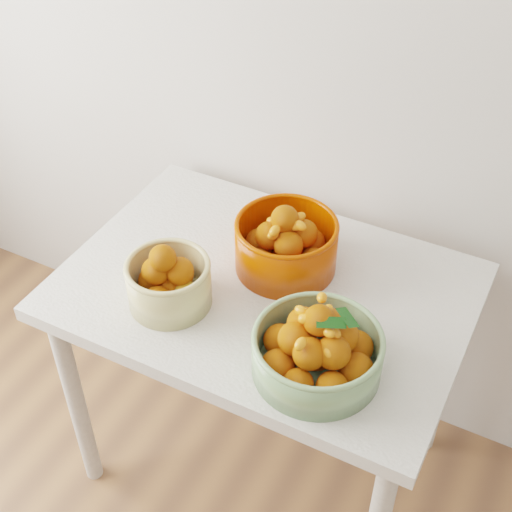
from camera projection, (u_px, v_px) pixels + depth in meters
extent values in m
cube|color=silver|center=(483.00, 16.00, 1.53)|extent=(4.00, 0.04, 2.70)
cube|color=silver|center=(265.00, 291.00, 1.78)|extent=(1.00, 0.70, 0.04)
cylinder|color=silver|center=(76.00, 402.00, 1.99)|extent=(0.05, 0.05, 0.71)
cylinder|color=silver|center=(186.00, 277.00, 2.38)|extent=(0.05, 0.05, 0.71)
cylinder|color=silver|center=(444.00, 371.00, 2.07)|extent=(0.05, 0.05, 0.71)
cylinder|color=#CCBB7E|center=(169.00, 284.00, 1.69)|extent=(0.25, 0.25, 0.11)
torus|color=#CCBB7E|center=(167.00, 266.00, 1.65)|extent=(0.25, 0.25, 0.01)
sphere|color=#D1660C|center=(187.00, 295.00, 1.68)|extent=(0.07, 0.07, 0.07)
sphere|color=#D34D00|center=(180.00, 275.00, 1.73)|extent=(0.07, 0.07, 0.07)
sphere|color=#D34D00|center=(152.00, 280.00, 1.72)|extent=(0.07, 0.07, 0.07)
sphere|color=#D34D00|center=(158.00, 301.00, 1.66)|extent=(0.07, 0.07, 0.07)
sphere|color=#D34D00|center=(169.00, 288.00, 1.70)|extent=(0.07, 0.07, 0.07)
sphere|color=#D34D00|center=(180.00, 271.00, 1.66)|extent=(0.07, 0.07, 0.07)
sphere|color=#D34D00|center=(156.00, 271.00, 1.66)|extent=(0.07, 0.07, 0.07)
sphere|color=#D34D00|center=(163.00, 258.00, 1.63)|extent=(0.06, 0.06, 0.06)
ellipsoid|color=orange|center=(169.00, 253.00, 1.65)|extent=(0.03, 0.04, 0.03)
ellipsoid|color=orange|center=(168.00, 265.00, 1.65)|extent=(0.04, 0.02, 0.03)
ellipsoid|color=orange|center=(169.00, 264.00, 1.64)|extent=(0.04, 0.03, 0.04)
ellipsoid|color=orange|center=(168.00, 261.00, 1.64)|extent=(0.04, 0.04, 0.03)
cylinder|color=#799D6C|center=(317.00, 354.00, 1.53)|extent=(0.36, 0.36, 0.10)
torus|color=#799D6C|center=(318.00, 339.00, 1.50)|extent=(0.37, 0.37, 0.01)
sphere|color=#D34D00|center=(356.00, 370.00, 1.50)|extent=(0.08, 0.08, 0.08)
sphere|color=#D34D00|center=(356.00, 347.00, 1.55)|extent=(0.08, 0.08, 0.08)
sphere|color=#D34D00|center=(334.00, 328.00, 1.59)|extent=(0.07, 0.07, 0.07)
sphere|color=#D34D00|center=(304.00, 326.00, 1.60)|extent=(0.08, 0.08, 0.08)
sphere|color=#D34D00|center=(280.00, 340.00, 1.57)|extent=(0.07, 0.07, 0.07)
sphere|color=#D34D00|center=(278.00, 366.00, 1.51)|extent=(0.07, 0.07, 0.07)
sphere|color=#D34D00|center=(298.00, 384.00, 1.48)|extent=(0.07, 0.07, 0.07)
sphere|color=#D34D00|center=(332.00, 387.00, 1.47)|extent=(0.07, 0.07, 0.07)
sphere|color=#D34D00|center=(317.00, 355.00, 1.53)|extent=(0.07, 0.07, 0.07)
sphere|color=#D34D00|center=(342.00, 336.00, 1.50)|extent=(0.07, 0.07, 0.07)
sphere|color=#D34D00|center=(329.00, 323.00, 1.53)|extent=(0.07, 0.07, 0.07)
sphere|color=#D34D00|center=(304.00, 324.00, 1.53)|extent=(0.07, 0.07, 0.07)
sphere|color=#D34D00|center=(295.00, 339.00, 1.50)|extent=(0.07, 0.07, 0.07)
sphere|color=#D34D00|center=(309.00, 354.00, 1.46)|extent=(0.07, 0.07, 0.07)
sphere|color=#D34D00|center=(333.00, 352.00, 1.47)|extent=(0.07, 0.07, 0.07)
sphere|color=#D34D00|center=(319.00, 320.00, 1.47)|extent=(0.07, 0.07, 0.07)
ellipsoid|color=orange|center=(305.00, 318.00, 1.49)|extent=(0.04, 0.03, 0.04)
ellipsoid|color=orange|center=(332.00, 342.00, 1.46)|extent=(0.04, 0.04, 0.03)
ellipsoid|color=orange|center=(329.00, 332.00, 1.45)|extent=(0.04, 0.04, 0.03)
ellipsoid|color=orange|center=(306.00, 319.00, 1.47)|extent=(0.04, 0.04, 0.03)
ellipsoid|color=orange|center=(301.00, 311.00, 1.50)|extent=(0.04, 0.03, 0.03)
ellipsoid|color=orange|center=(328.00, 320.00, 1.51)|extent=(0.03, 0.04, 0.03)
ellipsoid|color=orange|center=(301.00, 344.00, 1.43)|extent=(0.03, 0.04, 0.03)
ellipsoid|color=orange|center=(322.00, 298.00, 1.51)|extent=(0.03, 0.04, 0.03)
ellipsoid|color=orange|center=(327.00, 311.00, 1.48)|extent=(0.03, 0.04, 0.03)
ellipsoid|color=orange|center=(334.00, 332.00, 1.46)|extent=(0.04, 0.03, 0.03)
ellipsoid|color=orange|center=(328.00, 352.00, 1.44)|extent=(0.04, 0.04, 0.03)
cylinder|color=#C52F00|center=(286.00, 246.00, 1.78)|extent=(0.27, 0.27, 0.13)
torus|color=#C52F00|center=(287.00, 225.00, 1.74)|extent=(0.27, 0.27, 0.01)
sphere|color=#D34D00|center=(314.00, 262.00, 1.77)|extent=(0.07, 0.07, 0.07)
sphere|color=#D34D00|center=(311.00, 242.00, 1.82)|extent=(0.07, 0.07, 0.07)
sphere|color=#D34D00|center=(285.00, 233.00, 1.85)|extent=(0.07, 0.07, 0.07)
sphere|color=#D34D00|center=(259.00, 242.00, 1.82)|extent=(0.07, 0.07, 0.07)
sphere|color=#D34D00|center=(260.00, 263.00, 1.76)|extent=(0.07, 0.07, 0.07)
sphere|color=#D34D00|center=(289.00, 272.00, 1.74)|extent=(0.07, 0.07, 0.07)
sphere|color=#D34D00|center=(286.00, 252.00, 1.79)|extent=(0.07, 0.07, 0.07)
sphere|color=#D34D00|center=(303.00, 234.00, 1.76)|extent=(0.07, 0.07, 0.07)
sphere|color=#D34D00|center=(286.00, 224.00, 1.79)|extent=(0.08, 0.08, 0.08)
sphere|color=#D34D00|center=(269.00, 236.00, 1.75)|extent=(0.07, 0.07, 0.07)
sphere|color=#D34D00|center=(289.00, 246.00, 1.72)|extent=(0.07, 0.07, 0.07)
sphere|color=#D34D00|center=(285.00, 219.00, 1.73)|extent=(0.07, 0.07, 0.07)
ellipsoid|color=orange|center=(299.00, 217.00, 1.74)|extent=(0.05, 0.04, 0.04)
ellipsoid|color=orange|center=(292.00, 236.00, 1.72)|extent=(0.04, 0.04, 0.03)
ellipsoid|color=orange|center=(295.00, 226.00, 1.72)|extent=(0.04, 0.03, 0.03)
ellipsoid|color=orange|center=(293.00, 226.00, 1.75)|extent=(0.04, 0.05, 0.04)
ellipsoid|color=orange|center=(273.00, 222.00, 1.75)|extent=(0.04, 0.02, 0.03)
ellipsoid|color=orange|center=(275.00, 231.00, 1.69)|extent=(0.03, 0.04, 0.03)
ellipsoid|color=orange|center=(281.00, 227.00, 1.74)|extent=(0.04, 0.04, 0.04)
ellipsoid|color=orange|center=(273.00, 235.00, 1.71)|extent=(0.03, 0.04, 0.03)
ellipsoid|color=orange|center=(300.00, 226.00, 1.71)|extent=(0.04, 0.03, 0.03)
ellipsoid|color=orange|center=(295.00, 219.00, 1.74)|extent=(0.04, 0.05, 0.04)
ellipsoid|color=orange|center=(292.00, 217.00, 1.74)|extent=(0.03, 0.04, 0.03)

